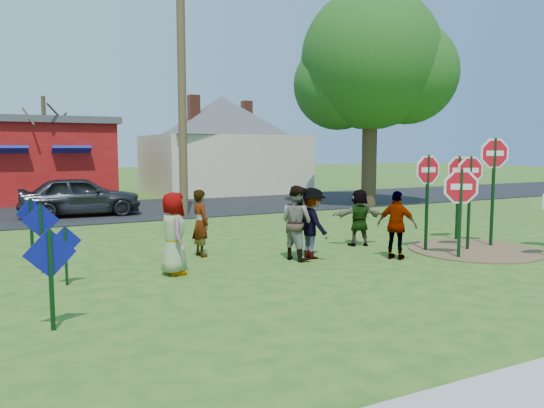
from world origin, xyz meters
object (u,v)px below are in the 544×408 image
(person_a, at_px, (174,233))
(person_b, at_px, (201,223))
(utility_pole, at_px, (182,74))
(stop_sign_b, at_px, (470,179))
(stop_sign_d, at_px, (459,177))
(stop_sign_c, at_px, (494,166))
(suv, at_px, (81,196))
(stop_sign_a, at_px, (461,194))
(leafy_tree, at_px, (374,67))

(person_a, distance_m, person_b, 1.80)
(utility_pole, bearing_deg, stop_sign_b, -66.17)
(stop_sign_d, relative_size, utility_pole, 0.25)
(stop_sign_c, distance_m, stop_sign_d, 1.12)
(stop_sign_b, bearing_deg, suv, 138.54)
(stop_sign_c, bearing_deg, suv, 147.47)
(stop_sign_b, relative_size, suv, 0.58)
(stop_sign_c, bearing_deg, stop_sign_b, -154.64)
(stop_sign_d, distance_m, person_a, 8.08)
(stop_sign_a, bearing_deg, person_b, -178.98)
(person_a, bearing_deg, utility_pole, -16.17)
(utility_pole, bearing_deg, stop_sign_a, -72.00)
(stop_sign_c, height_order, leafy_tree, leafy_tree)
(stop_sign_a, bearing_deg, stop_sign_d, 75.15)
(stop_sign_a, xyz_separation_m, utility_pole, (-3.27, 10.07, 3.69))
(stop_sign_b, distance_m, person_a, 7.30)
(suv, xyz_separation_m, utility_pole, (3.39, -1.65, 4.41))
(stop_sign_b, bearing_deg, leafy_tree, 80.05)
(person_b, height_order, utility_pole, utility_pole)
(utility_pole, xyz_separation_m, leafy_tree, (8.26, -0.45, 0.73))
(stop_sign_c, bearing_deg, utility_pole, 138.45)
(stop_sign_d, bearing_deg, stop_sign_c, -79.06)
(stop_sign_c, distance_m, leafy_tree, 10.24)
(stop_sign_d, height_order, person_a, stop_sign_d)
(suv, relative_size, utility_pole, 0.43)
(stop_sign_c, bearing_deg, leafy_tree, 90.52)
(stop_sign_a, distance_m, person_a, 6.47)
(person_a, bearing_deg, stop_sign_b, -94.21)
(person_b, bearing_deg, person_a, 137.46)
(stop_sign_b, bearing_deg, person_b, 173.23)
(stop_sign_a, distance_m, utility_pole, 11.22)
(leafy_tree, bearing_deg, stop_sign_b, -114.25)
(stop_sign_c, relative_size, person_b, 1.86)
(stop_sign_a, distance_m, stop_sign_b, 1.13)
(leafy_tree, bearing_deg, stop_sign_a, -117.42)
(stop_sign_b, distance_m, leafy_tree, 10.74)
(person_b, bearing_deg, stop_sign_b, -116.57)
(stop_sign_a, height_order, stop_sign_c, stop_sign_c)
(suv, distance_m, utility_pole, 5.80)
(stop_sign_c, relative_size, suv, 0.68)
(person_b, distance_m, suv, 8.92)
(stop_sign_d, bearing_deg, leafy_tree, 74.14)
(stop_sign_d, relative_size, leafy_tree, 0.27)
(suv, height_order, utility_pole, utility_pole)
(stop_sign_d, xyz_separation_m, person_a, (-8.03, -0.24, -0.92))
(person_a, xyz_separation_m, leafy_tree, (11.25, 8.12, 5.07))
(person_a, bearing_deg, suv, 5.32)
(suv, height_order, leafy_tree, leafy_tree)
(stop_sign_a, xyz_separation_m, stop_sign_c, (1.85, 0.67, 0.57))
(suv, xyz_separation_m, leafy_tree, (11.66, -2.11, 5.14))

